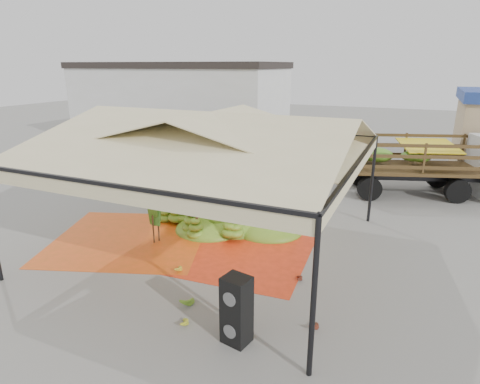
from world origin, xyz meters
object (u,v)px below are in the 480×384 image
at_px(banana_heap, 232,206).
at_px(speaker_stack, 237,310).
at_px(truck_right, 443,159).
at_px(truck_left, 218,151).
at_px(vendor, 287,196).

xyz_separation_m(banana_heap, speaker_stack, (2.78, -5.67, 0.11)).
distance_m(speaker_stack, truck_right, 12.72).
distance_m(banana_heap, speaker_stack, 6.32).
distance_m(banana_heap, truck_left, 6.40).
relative_size(banana_heap, vendor, 3.41).
xyz_separation_m(truck_left, truck_right, (9.92, 0.97, 0.28)).
xyz_separation_m(speaker_stack, truck_left, (-6.07, 11.13, 0.51)).
bearing_deg(speaker_stack, vendor, 111.10).
bearing_deg(truck_left, vendor, -37.38).
height_order(speaker_stack, truck_left, truck_left).
relative_size(speaker_stack, truck_left, 0.24).
bearing_deg(vendor, truck_left, -29.25).
bearing_deg(banana_heap, truck_left, 121.10).
xyz_separation_m(banana_heap, truck_right, (6.63, 6.42, 0.91)).
xyz_separation_m(banana_heap, truck_left, (-3.29, 5.45, 0.62)).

